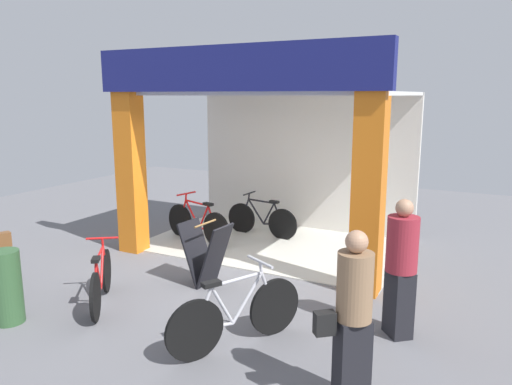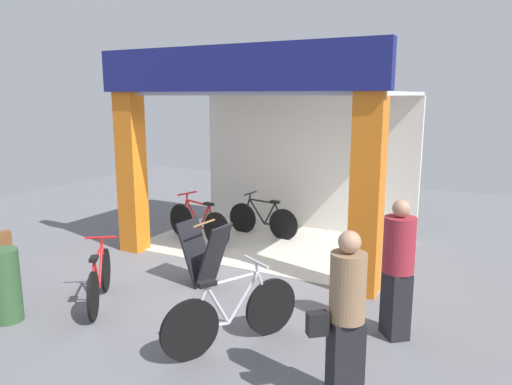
# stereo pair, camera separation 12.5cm
# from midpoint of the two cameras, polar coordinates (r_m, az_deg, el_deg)

# --- Properties ---
(ground_plane) EXTENTS (17.41, 17.41, 0.00)m
(ground_plane) POSITION_cam_midpoint_polar(r_m,az_deg,el_deg) (8.17, -2.82, -8.83)
(ground_plane) COLOR slate
(ground_plane) RESTS_ON ground
(shop_facade) EXTENTS (4.90, 3.23, 3.54)m
(shop_facade) POSITION_cam_midpoint_polar(r_m,az_deg,el_deg) (9.02, 1.77, 5.44)
(shop_facade) COLOR beige
(shop_facade) RESTS_ON ground
(bicycle_inside_0) EXTENTS (1.59, 0.44, 0.87)m
(bicycle_inside_0) POSITION_cam_midpoint_polar(r_m,az_deg,el_deg) (9.86, 0.32, -3.16)
(bicycle_inside_0) COLOR black
(bicycle_inside_0) RESTS_ON ground
(bicycle_inside_1) EXTENTS (1.66, 0.53, 0.93)m
(bicycle_inside_1) POSITION_cam_midpoint_polar(r_m,az_deg,el_deg) (9.55, -7.17, -3.58)
(bicycle_inside_1) COLOR black
(bicycle_inside_1) RESTS_ON ground
(bicycle_parked_0) EXTENTS (0.96, 1.31, 0.87)m
(bicycle_parked_0) POSITION_cam_midpoint_polar(r_m,az_deg,el_deg) (7.05, -18.08, -9.72)
(bicycle_parked_0) COLOR black
(bicycle_parked_0) RESTS_ON ground
(bicycle_parked_1) EXTENTS (0.87, 1.56, 0.96)m
(bicycle_parked_1) POSITION_cam_midpoint_polar(r_m,az_deg,el_deg) (5.68, -2.95, -14.01)
(bicycle_parked_1) COLOR black
(bicycle_parked_1) RESTS_ON ground
(sandwich_board_sign) EXTENTS (0.72, 0.54, 0.97)m
(sandwich_board_sign) POSITION_cam_midpoint_polar(r_m,az_deg,el_deg) (7.41, -6.33, -7.11)
(sandwich_board_sign) COLOR black
(sandwich_board_sign) RESTS_ON ground
(pedestrian_0) EXTENTS (0.54, 0.51, 1.67)m
(pedestrian_0) POSITION_cam_midpoint_polar(r_m,az_deg,el_deg) (4.58, 10.40, -14.23)
(pedestrian_0) COLOR black
(pedestrian_0) RESTS_ON ground
(pedestrian_2) EXTENTS (0.51, 0.51, 1.66)m
(pedestrian_2) POSITION_cam_midpoint_polar(r_m,az_deg,el_deg) (5.96, 15.95, -8.25)
(pedestrian_2) COLOR black
(pedestrian_2) RESTS_ON ground
(trash_bin) EXTENTS (0.36, 0.36, 0.94)m
(trash_bin) POSITION_cam_midpoint_polar(r_m,az_deg,el_deg) (6.95, -27.49, -9.74)
(trash_bin) COLOR #335933
(trash_bin) RESTS_ON ground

